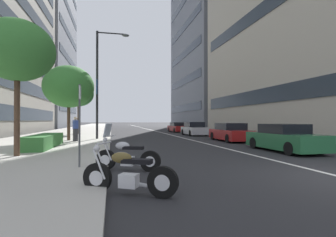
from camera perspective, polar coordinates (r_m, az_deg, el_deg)
name	(u,v)px	position (r m, az deg, el deg)	size (l,w,h in m)	color
sidewalk_right_plaza	(78,132)	(35.83, -19.53, -2.80)	(160.00, 8.49, 0.15)	#B2ADA3
lane_centre_stripe	(151,130)	(41.05, -3.78, -2.62)	(110.00, 0.16, 0.01)	silver
motorcycle_far_end_row	(128,175)	(5.52, -9.01, -12.51)	(1.12, 1.95, 1.10)	black
motorcycle_mid_row	(127,157)	(8.09, -9.33, -8.48)	(0.99, 1.98, 1.48)	black
car_lead_in_lane	(284,138)	(14.24, 24.65, -4.12)	(4.50, 1.87, 1.39)	#236038
car_approaching_light	(230,133)	(19.88, 13.80, -3.10)	(4.74, 2.01, 1.37)	maroon
car_following_behind	(194,129)	(26.78, 5.91, -2.40)	(4.14, 1.84, 1.41)	#B7B7BC
car_mid_block_traffic	(178,127)	(34.08, 2.22, -2.03)	(4.35, 1.96, 1.31)	maroon
parking_sign_by_curb	(80,117)	(8.20, -19.29, 0.27)	(0.32, 0.06, 2.53)	#47494C
street_lamp_with_banners	(102,75)	(20.75, -14.66, 9.43)	(1.26, 2.58, 8.41)	#232326
clipped_hedge_bed	(44,141)	(14.96, -26.19, -4.58)	(4.67, 1.10, 0.66)	#337033
street_tree_by_lamp_post	(17,51)	(12.18, -30.83, 12.94)	(2.90, 2.90, 5.48)	#473323
street_tree_mid_sidewalk	(69,87)	(19.63, -21.45, 6.67)	(3.53, 3.53, 5.35)	#473323
street_tree_far_plaza	(79,94)	(28.74, -19.51, 5.24)	(3.17, 3.17, 5.61)	#473323
pedestrian_on_plaza	(75,129)	(18.58, -20.12, -2.20)	(0.48, 0.42, 1.67)	#2D2D33
office_tower_mid_left	(230,8)	(61.24, 13.71, 22.95)	(23.34, 20.72, 51.72)	gray
office_tower_behind_plaza	(22,9)	(69.29, -30.08, 20.49)	(25.34, 20.12, 52.50)	slate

